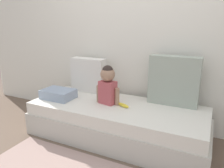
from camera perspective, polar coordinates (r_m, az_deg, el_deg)
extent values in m
plane|color=brown|center=(2.72, 1.18, -13.77)|extent=(12.00, 12.00, 0.00)
cube|color=silver|center=(2.87, 6.04, 13.02)|extent=(5.30, 0.10, 2.41)
cube|color=beige|center=(2.65, 1.20, -11.23)|extent=(2.10, 0.84, 0.27)
cube|color=silver|center=(2.57, 1.23, -7.10)|extent=(2.04, 0.82, 0.14)
cube|color=silver|center=(3.00, -6.25, 2.39)|extent=(0.49, 0.16, 0.47)
cube|color=#99A393|center=(2.58, 16.07, 0.83)|extent=(0.57, 0.16, 0.57)
cube|color=#B24C51|center=(2.55, -1.13, -2.25)|extent=(0.21, 0.17, 0.27)
sphere|color=#9E755B|center=(2.49, -1.16, 2.60)|extent=(0.17, 0.17, 0.17)
sphere|color=#2D231E|center=(2.48, -1.16, 3.46)|extent=(0.13, 0.13, 0.13)
cylinder|color=#9E755B|center=(2.62, -3.51, -2.59)|extent=(0.06, 0.06, 0.20)
cylinder|color=#9E755B|center=(2.51, 1.36, -3.36)|extent=(0.06, 0.06, 0.20)
ellipsoid|color=yellow|center=(2.48, 3.05, -5.63)|extent=(0.17, 0.11, 0.04)
cube|color=#8E9EB2|center=(2.83, -14.04, -2.57)|extent=(0.40, 0.28, 0.11)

